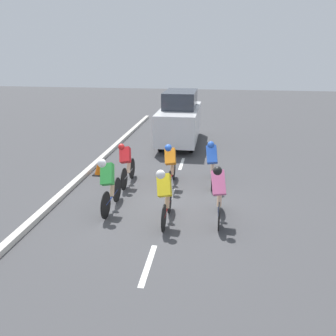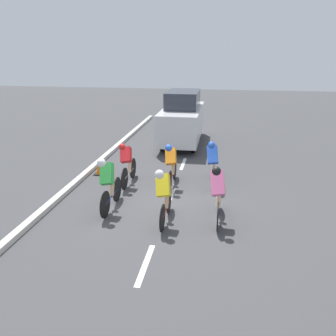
# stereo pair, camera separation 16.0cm
# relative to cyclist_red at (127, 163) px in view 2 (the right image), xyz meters

# --- Properties ---
(ground_plane) EXTENTS (60.00, 60.00, 0.00)m
(ground_plane) POSITION_rel_cyclist_red_xyz_m (-1.53, 1.11, -0.74)
(ground_plane) COLOR #424244
(lane_stripe_near) EXTENTS (0.12, 1.40, 0.01)m
(lane_stripe_near) POSITION_rel_cyclist_red_xyz_m (-1.53, 4.08, -0.73)
(lane_stripe_near) COLOR white
(lane_stripe_near) RESTS_ON ground
(lane_stripe_mid) EXTENTS (0.12, 1.40, 0.01)m
(lane_stripe_mid) POSITION_rel_cyclist_red_xyz_m (-1.53, 0.88, -0.73)
(lane_stripe_mid) COLOR white
(lane_stripe_mid) RESTS_ON ground
(lane_stripe_far) EXTENTS (0.12, 1.40, 0.01)m
(lane_stripe_far) POSITION_rel_cyclist_red_xyz_m (-1.53, -2.32, -0.73)
(lane_stripe_far) COLOR white
(lane_stripe_far) RESTS_ON ground
(curb) EXTENTS (0.20, 24.29, 0.14)m
(curb) POSITION_rel_cyclist_red_xyz_m (1.67, 0.88, -0.67)
(curb) COLOR beige
(curb) RESTS_ON ground
(cyclist_red) EXTENTS (0.41, 1.69, 1.43)m
(cyclist_red) POSITION_rel_cyclist_red_xyz_m (0.00, 0.00, 0.00)
(cyclist_red) COLOR black
(cyclist_red) RESTS_ON ground
(cyclist_blue) EXTENTS (0.40, 1.64, 1.51)m
(cyclist_blue) POSITION_rel_cyclist_red_xyz_m (-2.69, -0.38, 0.06)
(cyclist_blue) COLOR black
(cyclist_blue) RESTS_ON ground
(cyclist_pink) EXTENTS (0.41, 1.65, 1.56)m
(cyclist_pink) POSITION_rel_cyclist_red_xyz_m (-2.90, 2.04, 0.07)
(cyclist_pink) COLOR black
(cyclist_pink) RESTS_ON ground
(cyclist_green) EXTENTS (0.41, 1.71, 1.54)m
(cyclist_green) POSITION_rel_cyclist_red_xyz_m (-0.03, 1.86, 0.07)
(cyclist_green) COLOR black
(cyclist_green) RESTS_ON ground
(cyclist_yellow) EXTENTS (0.41, 1.63, 1.49)m
(cyclist_yellow) POSITION_rel_cyclist_red_xyz_m (-1.60, 2.31, 0.05)
(cyclist_yellow) COLOR black
(cyclist_yellow) RESTS_ON ground
(cyclist_orange) EXTENTS (0.39, 1.68, 1.44)m
(cyclist_orange) POSITION_rel_cyclist_red_xyz_m (-1.41, -0.09, 0.02)
(cyclist_orange) COLOR black
(cyclist_orange) RESTS_ON ground
(support_car) EXTENTS (1.70, 4.39, 2.39)m
(support_car) POSITION_rel_cyclist_red_xyz_m (-1.11, -5.31, 0.44)
(support_car) COLOR black
(support_car) RESTS_ON ground
(traffic_cone) EXTENTS (0.36, 0.36, 0.49)m
(traffic_cone) POSITION_rel_cyclist_red_xyz_m (1.22, -0.72, -0.50)
(traffic_cone) COLOR black
(traffic_cone) RESTS_ON ground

